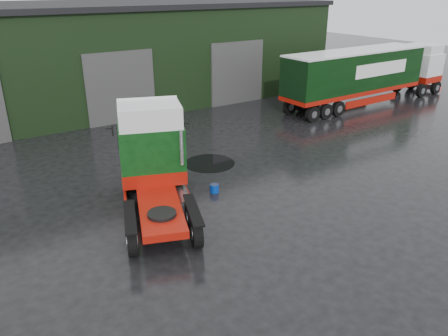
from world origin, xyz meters
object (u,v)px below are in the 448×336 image
Objects in this scene: warehouse at (85,54)px; tree_back_b at (137,27)px; lorry_right at (354,79)px; hero_tractor at (156,168)px; wash_bucket at (214,188)px.

warehouse is 4.32× the size of tree_back_b.
lorry_right is at bearing -38.95° from warehouse.
hero_tractor is 0.78× the size of tree_back_b.
lorry_right is 1.85× the size of tree_back_b.
tree_back_b is (-5.61, 21.00, 1.93)m from lorry_right.
hero_tractor is 29.62m from tree_back_b.
hero_tractor reaches higher than wash_bucket.
tree_back_b is at bearing 87.88° from hero_tractor.
tree_back_b is at bearing 72.18° from wash_bucket.
wash_bucket is 0.05× the size of tree_back_b.
tree_back_b reaches higher than warehouse.
tree_back_b is (8.00, 10.00, 0.59)m from warehouse.
warehouse is 17.69m from hero_tractor.
warehouse is 17.55m from lorry_right.
wash_bucket is at bearing -68.92° from lorry_right.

